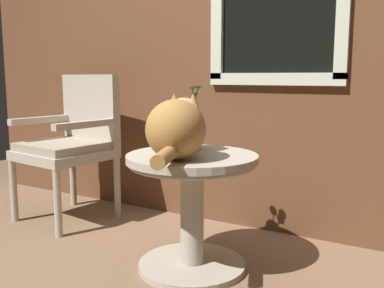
% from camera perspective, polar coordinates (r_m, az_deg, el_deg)
% --- Properties ---
extents(ground_plane, '(6.00, 6.00, 0.00)m').
position_cam_1_polar(ground_plane, '(2.30, -6.99, -15.25)').
color(ground_plane, '#7F6047').
extents(back_wall, '(4.00, 0.07, 2.60)m').
position_cam_1_polar(back_wall, '(2.81, 3.34, 16.31)').
color(back_wall, brown).
rests_on(back_wall, ground_plane).
extents(wicker_side_table, '(0.62, 0.62, 0.57)m').
position_cam_1_polar(wicker_side_table, '(2.12, 0.00, -6.39)').
color(wicker_side_table, '#B2A893').
rests_on(wicker_side_table, ground_plane).
extents(wicker_chair, '(0.57, 0.57, 0.94)m').
position_cam_1_polar(wicker_chair, '(2.99, -15.09, 0.63)').
color(wicker_chair, '#B2A893').
rests_on(wicker_chair, ground_plane).
extents(cat, '(0.36, 0.61, 0.29)m').
position_cam_1_polar(cat, '(1.97, -1.94, 2.18)').
color(cat, '#AD7A3D').
rests_on(cat, wicker_side_table).
extents(pewter_vase_with_ivy, '(0.14, 0.14, 0.32)m').
position_cam_1_polar(pewter_vase_with_ivy, '(2.24, -0.02, 1.95)').
color(pewter_vase_with_ivy, '#99999E').
rests_on(pewter_vase_with_ivy, wicker_side_table).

